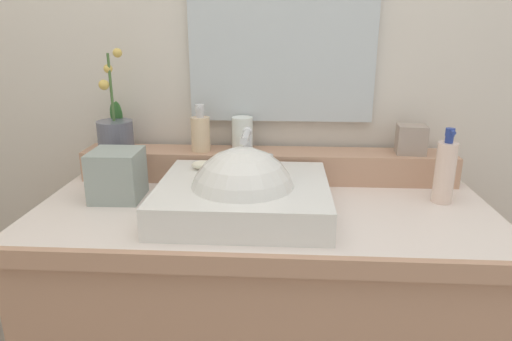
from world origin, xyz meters
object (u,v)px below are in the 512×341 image
object	(u,v)px
potted_plant	(115,130)
trinket_box	(411,140)
tumbler_cup	(242,133)
tissue_box	(117,175)
sink_basin	(243,199)
soap_bar	(204,165)
soap_dispenser	(201,133)
lotion_bottle	(445,171)

from	to	relation	value
potted_plant	trinket_box	xyz separation A→B (m)	(0.89, 0.01, -0.02)
tumbler_cup	tissue_box	world-z (taller)	tumbler_cup
sink_basin	tumbler_cup	bearing A→B (deg)	95.36
sink_basin	tissue_box	bearing A→B (deg)	166.77
sink_basin	soap_bar	size ratio (longest dim) A/B	6.05
soap_dispenser	trinket_box	xyz separation A→B (m)	(0.62, 0.01, -0.01)
soap_dispenser	tumbler_cup	xyz separation A→B (m)	(0.12, 0.03, -0.01)
lotion_bottle	tissue_box	world-z (taller)	lotion_bottle
soap_bar	potted_plant	distance (m)	0.33
soap_bar	potted_plant	world-z (taller)	potted_plant
soap_bar	trinket_box	distance (m)	0.61
tumbler_cup	tissue_box	xyz separation A→B (m)	(-0.32, -0.21, -0.07)
soap_bar	trinket_box	bearing A→B (deg)	14.46
potted_plant	tissue_box	distance (m)	0.21
soap_bar	potted_plant	size ratio (longest dim) A/B	0.23
soap_bar	lotion_bottle	bearing A→B (deg)	-0.66
sink_basin	soap_dispenser	bearing A→B (deg)	120.14
soap_bar	tissue_box	distance (m)	0.24
potted_plant	trinket_box	distance (m)	0.89
lotion_bottle	tissue_box	size ratio (longest dim) A/B	1.50
soap_bar	trinket_box	xyz separation A→B (m)	(0.59, 0.15, 0.04)
soap_bar	tissue_box	bearing A→B (deg)	-171.87
potted_plant	soap_dispenser	bearing A→B (deg)	0.06
trinket_box	tissue_box	world-z (taller)	trinket_box
potted_plant	sink_basin	bearing A→B (deg)	-32.18
lotion_bottle	sink_basin	bearing A→B (deg)	-168.36
sink_basin	trinket_box	size ratio (longest dim) A/B	4.96
tissue_box	sink_basin	bearing A→B (deg)	-13.23
tumbler_cup	tissue_box	distance (m)	0.39
potted_plant	trinket_box	size ratio (longest dim) A/B	3.52
potted_plant	soap_dispenser	xyz separation A→B (m)	(0.26, 0.00, -0.00)
tumbler_cup	sink_basin	bearing A→B (deg)	-84.64
tumbler_cup	soap_dispenser	bearing A→B (deg)	-165.61
potted_plant	tumbler_cup	world-z (taller)	potted_plant
lotion_bottle	soap_bar	bearing A→B (deg)	179.34
sink_basin	tissue_box	xyz separation A→B (m)	(-0.35, 0.08, 0.03)
sink_basin	lotion_bottle	bearing A→B (deg)	11.64
sink_basin	trinket_box	world-z (taller)	sink_basin
trinket_box	tissue_box	xyz separation A→B (m)	(-0.82, -0.19, -0.07)
soap_bar	soap_dispenser	distance (m)	0.16
potted_plant	tumbler_cup	bearing A→B (deg)	4.75
soap_bar	tissue_box	world-z (taller)	tissue_box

